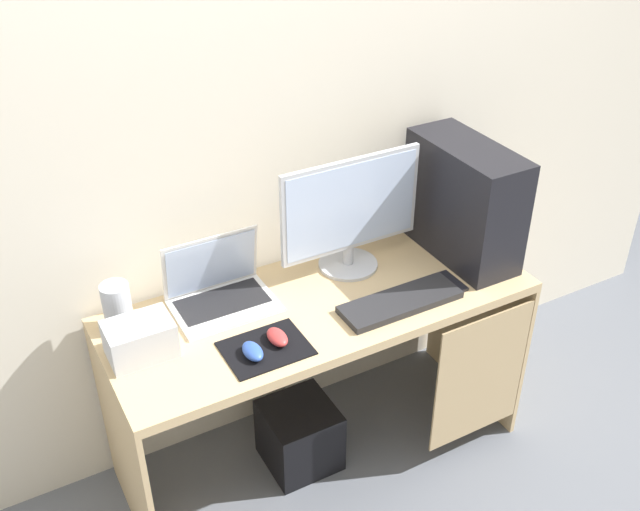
{
  "coord_description": "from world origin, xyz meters",
  "views": [
    {
      "loc": [
        -0.97,
        -1.77,
        2.19
      ],
      "look_at": [
        0.0,
        0.0,
        0.9
      ],
      "focal_mm": 41.66,
      "sensor_mm": 36.0,
      "label": 1
    }
  ],
  "objects": [
    {
      "name": "ground_plane",
      "position": [
        0.0,
        0.0,
        0.0
      ],
      "size": [
        8.0,
        8.0,
        0.0
      ],
      "primitive_type": "plane",
      "color": "slate"
    },
    {
      "name": "wall_back",
      "position": [
        0.0,
        0.32,
        1.3
      ],
      "size": [
        4.0,
        0.05,
        2.6
      ],
      "color": "beige",
      "rests_on": "ground_plane"
    },
    {
      "name": "desk",
      "position": [
        0.02,
        -0.01,
        0.58
      ],
      "size": [
        1.46,
        0.57,
        0.72
      ],
      "color": "tan",
      "rests_on": "ground_plane"
    },
    {
      "name": "pc_tower",
      "position": [
        0.6,
        0.02,
        0.93
      ],
      "size": [
        0.2,
        0.47,
        0.43
      ],
      "primitive_type": "cube",
      "color": "black",
      "rests_on": "desk"
    },
    {
      "name": "monitor",
      "position": [
        0.19,
        0.13,
        0.94
      ],
      "size": [
        0.53,
        0.21,
        0.42
      ],
      "color": "#B7BCC6",
      "rests_on": "desk"
    },
    {
      "name": "laptop",
      "position": [
        -0.3,
        0.15,
        0.77
      ],
      "size": [
        0.33,
        0.24,
        0.23
      ],
      "color": "white",
      "rests_on": "desk"
    },
    {
      "name": "speaker",
      "position": [
        -0.63,
        0.18,
        0.8
      ],
      "size": [
        0.09,
        0.09,
        0.16
      ],
      "primitive_type": "cylinder",
      "color": "#B7BCC6",
      "rests_on": "desk"
    },
    {
      "name": "projector",
      "position": [
        -0.61,
        0.02,
        0.78
      ],
      "size": [
        0.2,
        0.14,
        0.12
      ],
      "primitive_type": "cube",
      "color": "#B7BCC6",
      "rests_on": "desk"
    },
    {
      "name": "keyboard",
      "position": [
        0.22,
        -0.15,
        0.73
      ],
      "size": [
        0.42,
        0.14,
        0.02
      ],
      "primitive_type": "cube",
      "color": "#232326",
      "rests_on": "desk"
    },
    {
      "name": "mousepad",
      "position": [
        -0.27,
        -0.14,
        0.72
      ],
      "size": [
        0.26,
        0.2,
        0.0
      ],
      "primitive_type": "cube",
      "color": "black",
      "rests_on": "desk"
    },
    {
      "name": "mouse_left",
      "position": [
        -0.22,
        -0.13,
        0.74
      ],
      "size": [
        0.06,
        0.1,
        0.03
      ],
      "primitive_type": "ellipsoid",
      "color": "#B23333",
      "rests_on": "mousepad"
    },
    {
      "name": "mouse_right",
      "position": [
        -0.32,
        -0.16,
        0.74
      ],
      "size": [
        0.06,
        0.1,
        0.03
      ],
      "primitive_type": "ellipsoid",
      "color": "#2D51B2",
      "rests_on": "mousepad"
    },
    {
      "name": "cell_phone",
      "position": [
        0.44,
        -0.13,
        0.73
      ],
      "size": [
        0.07,
        0.13,
        0.01
      ],
      "primitive_type": "cube",
      "color": "black",
      "rests_on": "desk"
    },
    {
      "name": "subwoofer",
      "position": [
        -0.09,
        -0.0,
        0.13
      ],
      "size": [
        0.26,
        0.26,
        0.26
      ],
      "primitive_type": "cube",
      "color": "black",
      "rests_on": "ground_plane"
    }
  ]
}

